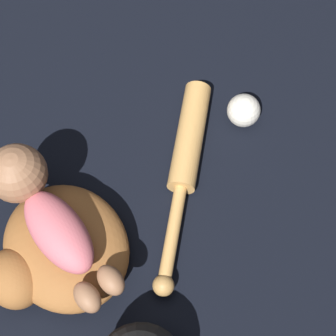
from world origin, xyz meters
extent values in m
plane|color=black|center=(0.00, 0.00, 0.00)|extent=(6.00, 6.00, 0.00)
ellipsoid|color=#935B2D|center=(0.05, 0.04, 0.05)|extent=(0.35, 0.32, 0.10)
ellipsoid|color=#935B2D|center=(0.09, 0.16, 0.05)|extent=(0.16, 0.14, 0.10)
ellipsoid|color=#D16670|center=(0.05, 0.04, 0.14)|extent=(0.21, 0.14, 0.08)
sphere|color=#936647|center=(0.19, 0.01, 0.16)|extent=(0.12, 0.12, 0.12)
ellipsoid|color=#936647|center=(-0.07, 0.10, 0.13)|extent=(0.07, 0.06, 0.04)
ellipsoid|color=#936647|center=(-0.08, 0.05, 0.13)|extent=(0.07, 0.06, 0.04)
cylinder|color=tan|center=(0.02, -0.33, 0.03)|extent=(0.19, 0.26, 0.06)
cylinder|color=tan|center=(-0.10, -0.12, 0.03)|extent=(0.13, 0.20, 0.03)
sphere|color=#B68649|center=(-0.15, -0.03, 0.03)|extent=(0.05, 0.05, 0.05)
sphere|color=silver|center=(-0.03, -0.46, 0.04)|extent=(0.08, 0.08, 0.08)
camera|label=1|loc=(-0.35, 0.20, 1.16)|focal=60.00mm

